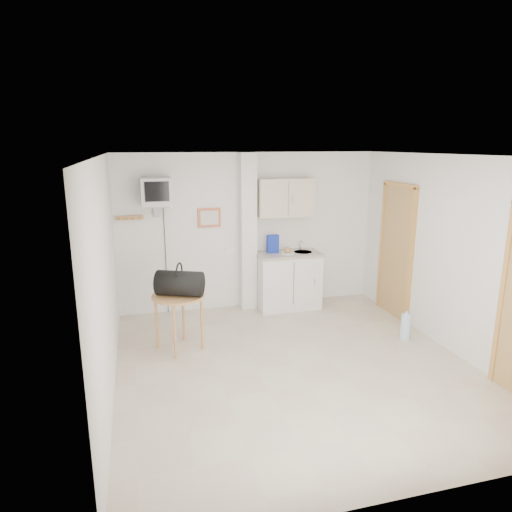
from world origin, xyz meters
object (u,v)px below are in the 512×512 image
object	(u,v)px
crt_television	(156,192)
round_table	(178,302)
duffel_bag	(180,283)
water_bottle	(405,327)

from	to	relation	value
crt_television	round_table	size ratio (longest dim) A/B	2.89
crt_television	duffel_bag	world-z (taller)	crt_television
round_table	crt_television	bearing A→B (deg)	97.24
water_bottle	round_table	bearing A→B (deg)	170.90
duffel_bag	water_bottle	xyz separation A→B (m)	(3.01, -0.46, -0.73)
crt_television	round_table	xyz separation A→B (m)	(0.15, -1.19, -1.29)
round_table	water_bottle	xyz separation A→B (m)	(3.03, -0.49, -0.47)
crt_television	duffel_bag	bearing A→B (deg)	-81.78
round_table	duffel_bag	xyz separation A→B (m)	(0.02, -0.03, 0.26)
crt_television	round_table	world-z (taller)	crt_television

